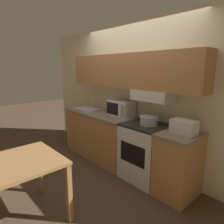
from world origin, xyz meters
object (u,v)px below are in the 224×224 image
sink_basin (88,108)px  dining_table (22,170)px  microwave (121,108)px  stove_range (145,152)px  toaster (184,127)px  cooking_pot (149,120)px

sink_basin → dining_table: (1.19, -1.75, -0.29)m
sink_basin → microwave: bearing=8.2°
stove_range → toaster: (0.62, 0.01, 0.55)m
toaster → dining_table: 2.05m
cooking_pot → toaster: bearing=-0.3°
sink_basin → dining_table: bearing=-55.9°
microwave → dining_table: size_ratio=0.58×
cooking_pot → sink_basin: bearing=-179.5°
sink_basin → dining_table: 2.14m
toaster → dining_table: toaster is taller
dining_table → stove_range: bearing=78.5°
stove_range → dining_table: (-0.36, -1.76, 0.18)m
dining_table → cooking_pot: bearing=77.2°
cooking_pot → dining_table: (-0.40, -1.77, -0.35)m
stove_range → toaster: bearing=0.8°
cooking_pot → dining_table: bearing=-102.8°
microwave → toaster: size_ratio=1.49×
stove_range → sink_basin: sink_basin is taller
toaster → sink_basin: sink_basin is taller
cooking_pot → sink_basin: size_ratio=0.62×
cooking_pot → sink_basin: 1.59m
toaster → dining_table: size_ratio=0.39×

